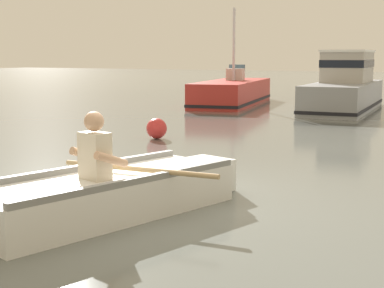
{
  "coord_description": "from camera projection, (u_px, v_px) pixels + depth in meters",
  "views": [
    {
      "loc": [
        3.9,
        -6.06,
        1.79
      ],
      "look_at": [
        -0.01,
        1.16,
        0.55
      ],
      "focal_mm": 55.07,
      "sensor_mm": 36.0,
      "label": 1
    }
  ],
  "objects": [
    {
      "name": "mooring_buoy",
      "position": [
        157.0,
        128.0,
        12.72
      ],
      "size": [
        0.45,
        0.45,
        0.45
      ],
      "primitive_type": "sphere",
      "color": "red",
      "rests_on": "ground"
    },
    {
      "name": "rowboat_with_person",
      "position": [
        112.0,
        192.0,
        6.66
      ],
      "size": [
        2.17,
        3.69,
        1.19
      ],
      "color": "white",
      "rests_on": "ground"
    },
    {
      "name": "moored_boat_grey",
      "position": [
        345.0,
        88.0,
        19.33
      ],
      "size": [
        2.24,
        6.13,
        1.97
      ],
      "color": "gray",
      "rests_on": "ground"
    },
    {
      "name": "ground_plane",
      "position": [
        149.0,
        200.0,
        7.37
      ],
      "size": [
        120.0,
        120.0,
        0.0
      ],
      "primitive_type": "plane",
      "color": "slate"
    },
    {
      "name": "moored_boat_red",
      "position": [
        232.0,
        93.0,
        21.66
      ],
      "size": [
        2.94,
        6.26,
        3.5
      ],
      "color": "#B72D28",
      "rests_on": "ground"
    }
  ]
}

